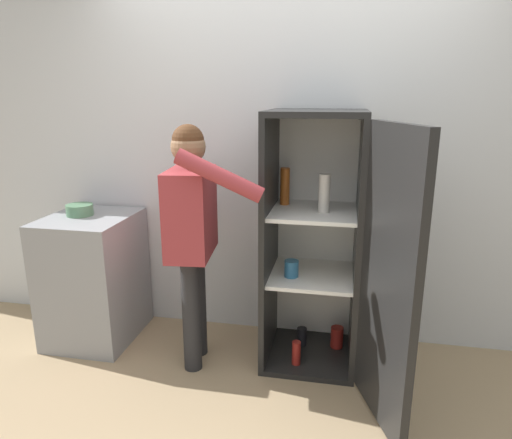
% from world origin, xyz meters
% --- Properties ---
extents(ground_plane, '(12.00, 12.00, 0.00)m').
position_xyz_m(ground_plane, '(0.00, 0.00, 0.00)').
color(ground_plane, tan).
extents(wall_back, '(7.00, 0.06, 2.55)m').
position_xyz_m(wall_back, '(0.00, 0.98, 1.27)').
color(wall_back, silver).
rests_on(wall_back, ground_plane).
extents(refrigerator, '(0.83, 1.15, 1.61)m').
position_xyz_m(refrigerator, '(0.31, 0.55, 0.80)').
color(refrigerator, black).
rests_on(refrigerator, ground_plane).
extents(person, '(0.64, 0.58, 1.54)m').
position_xyz_m(person, '(-0.50, 0.43, 0.96)').
color(person, '#262628').
rests_on(person, ground_plane).
extents(counter, '(0.56, 0.64, 0.90)m').
position_xyz_m(counter, '(-1.31, 0.61, 0.45)').
color(counter, gray).
rests_on(counter, ground_plane).
extents(bowl, '(0.18, 0.18, 0.08)m').
position_xyz_m(bowl, '(-1.38, 0.63, 0.94)').
color(bowl, '#517F5B').
rests_on(bowl, counter).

